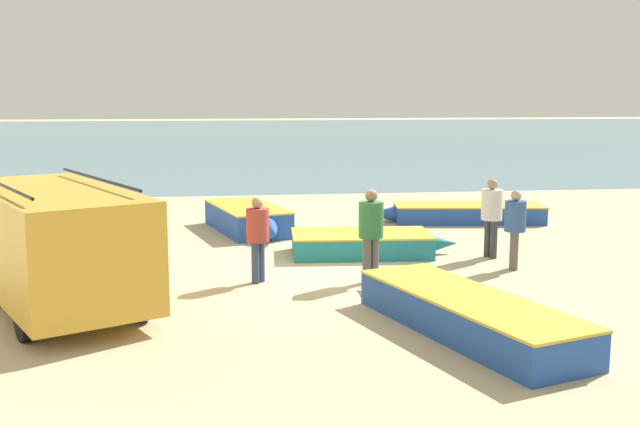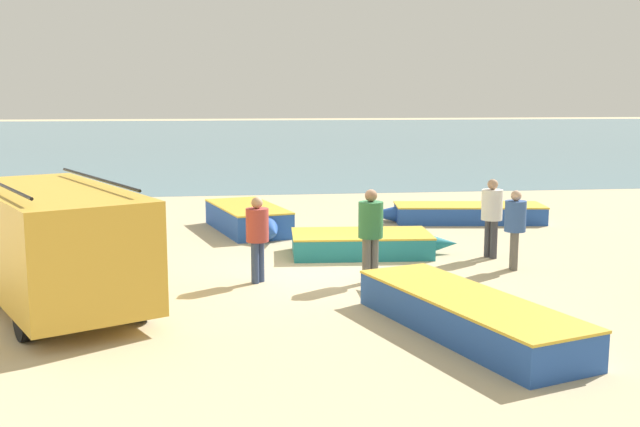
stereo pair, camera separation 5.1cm
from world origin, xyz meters
The scene contains 11 objects.
ground_plane centered at (0.00, 0.00, 0.00)m, with size 200.00×200.00×0.00m, color tan.
sea_water centered at (0.00, 52.00, 0.00)m, with size 120.00×80.00×0.01m, color slate.
parked_van centered at (-4.89, -1.82, 1.13)m, with size 3.95×5.28×2.15m.
fishing_rowboat_0 centered at (-1.42, 4.83, 0.33)m, with size 2.26×4.10×0.67m.
fishing_rowboat_1 centered at (4.61, 5.53, 0.25)m, with size 5.08×1.87×0.50m.
fishing_rowboat_4 centered at (1.45, -3.92, 0.29)m, with size 2.58×5.22×0.58m.
fishing_rowboat_5 centered at (1.05, 1.63, 0.25)m, with size 3.78×1.80×0.50m.
fisherman_0 centered at (0.68, -0.84, 1.07)m, with size 0.47×0.47×1.79m.
fisherman_1 centered at (3.72, 0.95, 1.04)m, with size 0.46×0.46×1.74m.
fisherman_2 centered at (-1.44, -0.59, 0.98)m, with size 0.43×0.43×1.64m.
fisherman_3 centered at (3.80, -0.18, 0.98)m, with size 0.43×0.43×1.63m.
Camera 1 is at (-2.11, -14.49, 3.53)m, focal length 42.00 mm.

